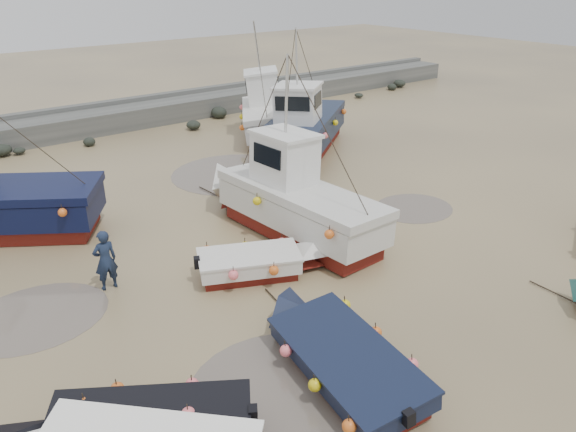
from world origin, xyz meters
name	(u,v)px	position (x,y,z in m)	size (l,w,h in m)	color
ground	(358,294)	(0.00, 0.00, 0.00)	(120.00, 120.00, 0.00)	tan
seawall	(90,123)	(0.05, 21.99, 0.63)	(60.00, 4.92, 1.50)	#5F5F5B
puddle_a	(279,387)	(-4.28, -1.78, 0.00)	(4.34, 4.34, 0.01)	#63594F
puddle_b	(414,208)	(6.27, 3.24, 0.00)	(3.25, 3.25, 0.01)	#63594F
puddle_c	(35,317)	(-7.90, 4.61, 0.00)	(3.98, 3.98, 0.01)	#63594F
puddle_d	(234,173)	(2.84, 11.13, 0.00)	(5.90, 5.90, 0.01)	#63594F
dinghy_1	(341,351)	(-2.75, -2.19, 0.54)	(2.97, 6.70, 1.43)	#650E0A
dinghy_4	(132,424)	(-7.60, -1.35, 0.54)	(5.67, 4.09, 1.43)	#650E0A
dinghy_5	(261,260)	(-1.65, 2.63, 0.56)	(5.08, 2.97, 1.43)	#650E0A
cabin_boat_1	(288,197)	(0.96, 4.61, 1.35)	(2.90, 9.88, 6.22)	#650E0A
cabin_boat_2	(302,130)	(7.11, 11.40, 1.31)	(9.78, 7.83, 6.22)	#650E0A
cabin_boat_3	(268,111)	(7.91, 15.37, 1.39)	(5.96, 8.14, 6.22)	#650E0A
person	(109,288)	(-5.69, 4.82, 0.00)	(0.69, 0.46, 1.90)	#18243B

